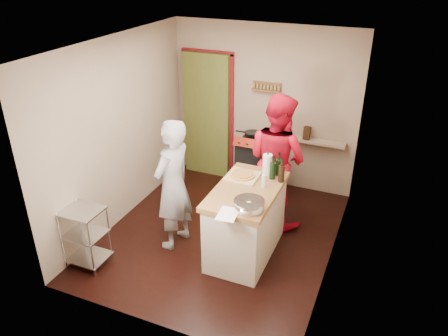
{
  "coord_description": "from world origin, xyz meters",
  "views": [
    {
      "loc": [
        1.98,
        -4.58,
        3.58
      ],
      "look_at": [
        0.06,
        0.0,
        1.05
      ],
      "focal_mm": 35.0,
      "sensor_mm": 36.0,
      "label": 1
    }
  ],
  "objects_px": {
    "stove": "(258,164)",
    "wire_shelving": "(85,234)",
    "person_red": "(277,160)",
    "person_stripe": "(173,185)",
    "island": "(246,220)"
  },
  "relations": [
    {
      "from": "island",
      "to": "person_red",
      "type": "xyz_separation_m",
      "value": [
        0.1,
        0.94,
        0.44
      ]
    },
    {
      "from": "island",
      "to": "stove",
      "type": "bearing_deg",
      "value": 103.9
    },
    {
      "from": "person_red",
      "to": "person_stripe",
      "type": "bearing_deg",
      "value": 73.64
    },
    {
      "from": "stove",
      "to": "person_stripe",
      "type": "xyz_separation_m",
      "value": [
        -0.53,
        -1.81,
        0.43
      ]
    },
    {
      "from": "wire_shelving",
      "to": "person_red",
      "type": "bearing_deg",
      "value": 46.16
    },
    {
      "from": "wire_shelving",
      "to": "island",
      "type": "xyz_separation_m",
      "value": [
        1.74,
        0.97,
        0.06
      ]
    },
    {
      "from": "island",
      "to": "person_stripe",
      "type": "distance_m",
      "value": 1.02
    },
    {
      "from": "wire_shelving",
      "to": "person_stripe",
      "type": "bearing_deg",
      "value": 45.53
    },
    {
      "from": "wire_shelving",
      "to": "person_red",
      "type": "distance_m",
      "value": 2.7
    },
    {
      "from": "stove",
      "to": "person_red",
      "type": "height_order",
      "value": "person_red"
    },
    {
      "from": "stove",
      "to": "person_red",
      "type": "bearing_deg",
      "value": -54.44
    },
    {
      "from": "stove",
      "to": "wire_shelving",
      "type": "xyz_separation_m",
      "value": [
        -1.33,
        -2.62,
        -0.01
      ]
    },
    {
      "from": "person_stripe",
      "to": "person_red",
      "type": "distance_m",
      "value": 1.51
    },
    {
      "from": "stove",
      "to": "person_stripe",
      "type": "height_order",
      "value": "person_stripe"
    },
    {
      "from": "stove",
      "to": "wire_shelving",
      "type": "relative_size",
      "value": 1.26
    }
  ]
}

